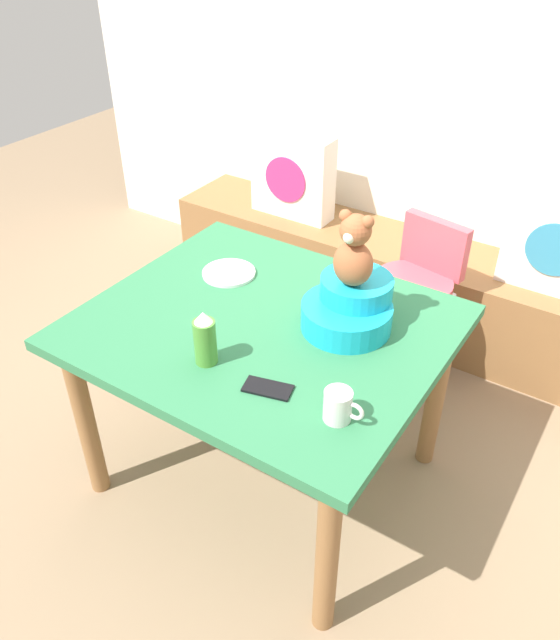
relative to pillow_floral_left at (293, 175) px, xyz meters
The scene contains 13 objects.
ground_plane 1.56m from the pillow_floral_left, 61.75° to the right, with size 8.00×8.00×0.00m, color #8C7256.
back_wall 0.95m from the pillow_floral_left, 23.64° to the left, with size 4.40×0.10×2.60m, color silver.
window_bench 0.80m from the pillow_floral_left, ahead, with size 2.60×0.44×0.46m, color olive.
pillow_floral_left is the anchor object (origin of this frame).
pillow_floral_right 1.35m from the pillow_floral_left, ahead, with size 0.44×0.15×0.44m.
dining_table 1.41m from the pillow_floral_left, 61.75° to the right, with size 1.19×1.02×0.74m.
highchair 0.99m from the pillow_floral_left, 25.28° to the right, with size 0.38×0.49×0.79m.
infant_seat_teal 1.43m from the pillow_floral_left, 50.23° to the right, with size 0.30×0.33×0.16m.
teddy_bear 1.46m from the pillow_floral_left, 50.24° to the right, with size 0.13×0.12×0.25m.
ketchup_bottle 1.64m from the pillow_floral_left, 67.15° to the right, with size 0.07×0.07×0.18m.
coffee_mug 1.86m from the pillow_floral_left, 53.91° to the right, with size 0.12×0.08×0.09m.
dinner_plate_near 1.12m from the pillow_floral_left, 70.18° to the right, with size 0.20×0.20×0.01m, color white.
cell_phone 1.74m from the pillow_floral_left, 60.17° to the right, with size 0.07×0.14×0.01m, color black.
Camera 1 is at (0.99, -1.42, 1.98)m, focal length 35.59 mm.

